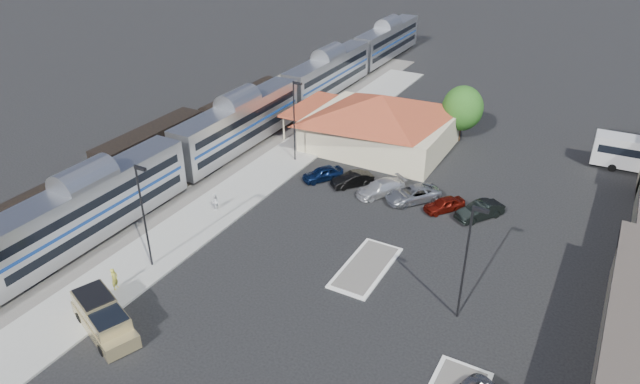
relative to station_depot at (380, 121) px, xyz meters
The scene contains 20 objects.
ground 24.63m from the station_depot, 79.24° to the right, with size 280.00×280.00×0.00m, color black.
railbed 23.14m from the station_depot, 135.78° to the right, with size 16.00×100.00×0.12m, color #4C4944.
platform 19.71m from the station_depot, 112.45° to the right, with size 5.50×92.00×0.18m, color gray.
passenger_train 15.78m from the station_depot, 148.41° to the right, with size 3.00×104.00×5.55m.
freight_cars 25.21m from the station_depot, 140.52° to the right, with size 2.80×46.00×4.00m.
station_depot is the anchor object (origin of this frame).
traffic_island_south 23.80m from the station_depot, 68.74° to the right, with size 3.30×7.50×0.21m.
lamp_plat_s 30.74m from the station_depot, 101.94° to the right, with size 1.08×0.25×9.00m.
lamp_plat_n 10.45m from the station_depot, 128.41° to the right, with size 1.08×0.25×9.00m.
lamp_lot 29.30m from the station_depot, 55.24° to the right, with size 1.08×0.25×9.00m.
tree_depot 9.69m from the station_depot, 38.43° to the left, with size 4.71×4.71×6.63m.
pickup_truck 37.32m from the station_depot, 96.07° to the right, with size 6.72×4.42×2.18m.
person_a 34.26m from the station_depot, 101.21° to the right, with size 0.65×0.43×1.79m, color gold.
person_b 22.11m from the station_depot, 109.66° to the right, with size 0.79×0.62×1.63m, color silver.
parked_car_a 10.83m from the station_depot, 99.09° to the right, with size 1.71×4.24×1.45m, color #0D1E45.
parked_car_b 10.52m from the station_depot, 81.39° to the right, with size 1.49×4.26×1.40m, color black.
parked_car_c 11.69m from the station_depot, 65.57° to the right, with size 2.06×5.06×1.47m, color silver.
parked_car_d 13.08m from the station_depot, 51.91° to the right, with size 2.48×5.38×1.49m, color #93959B.
parked_car_e 15.45m from the station_depot, 43.11° to the right, with size 1.58×3.93×1.34m, color maroon.
parked_car_f 17.71m from the station_depot, 35.23° to the right, with size 1.60×4.60×1.51m, color black.
Camera 1 is at (18.49, -31.79, 27.15)m, focal length 32.00 mm.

